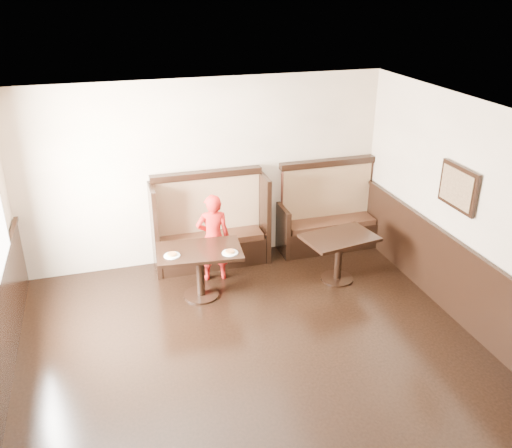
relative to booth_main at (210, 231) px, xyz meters
name	(u,v)px	position (x,y,z in m)	size (l,w,h in m)	color
ground	(279,406)	(0.00, -3.30, -0.53)	(7.00, 7.00, 0.00)	black
room_shell	(244,343)	(-0.30, -3.01, 0.14)	(7.00, 7.00, 7.00)	beige
booth_main	(210,231)	(0.00, 0.00, 0.00)	(1.75, 0.72, 1.45)	black
booth_neighbor	(328,219)	(1.95, 0.00, -0.05)	(1.65, 0.72, 1.45)	black
table_main	(200,261)	(-0.35, -0.94, 0.03)	(1.20, 0.82, 0.72)	black
table_neighbor	(339,247)	(1.66, -1.07, 0.00)	(1.11, 0.83, 0.70)	black
child	(213,238)	(-0.06, -0.52, 0.14)	(0.48, 0.32, 1.32)	#B31613
pizza_plate_left	(172,255)	(-0.73, -1.02, 0.21)	(0.21, 0.21, 0.04)	white
pizza_plate_right	(230,252)	(0.02, -1.16, 0.21)	(0.22, 0.22, 0.04)	white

